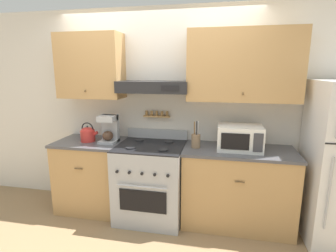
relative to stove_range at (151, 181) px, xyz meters
name	(u,v)px	position (x,y,z in m)	size (l,w,h in m)	color
ground_plane	(146,228)	(0.00, -0.27, -0.46)	(16.00, 16.00, 0.00)	#937551
wall_back	(164,97)	(0.10, 0.33, 1.00)	(5.20, 0.46, 2.55)	silver
counter_left	(92,175)	(-0.81, 0.06, -0.01)	(0.83, 0.64, 0.92)	tan
counter_right	(237,187)	(1.03, 0.06, -0.01)	(1.25, 0.64, 0.92)	tan
stove_range	(151,181)	(0.00, 0.00, 0.00)	(0.79, 0.74, 1.04)	#ADAFB5
tea_kettle	(88,134)	(-0.82, 0.04, 0.55)	(0.23, 0.18, 0.24)	red
coffee_maker	(109,129)	(-0.55, 0.06, 0.62)	(0.21, 0.22, 0.34)	#ADAFB5
microwave	(240,138)	(1.02, 0.05, 0.59)	(0.49, 0.36, 0.28)	white
utensil_crock	(196,140)	(0.53, 0.04, 0.54)	(0.10, 0.10, 0.31)	#8E7051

